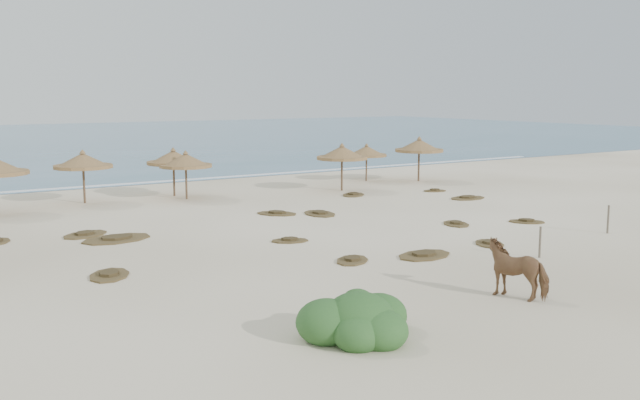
{
  "coord_description": "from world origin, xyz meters",
  "views": [
    {
      "loc": [
        -17.34,
        -20.4,
        5.99
      ],
      "look_at": [
        -1.1,
        5.0,
        1.45
      ],
      "focal_mm": 40.0,
      "sensor_mm": 36.0,
      "label": 1
    }
  ],
  "objects": [
    {
      "name": "scrub_3",
      "position": [
        1.48,
        9.07,
        0.05
      ],
      "size": [
        1.76,
        2.4,
        0.16
      ],
      "rotation": [
        0.0,
        0.0,
        1.41
      ],
      "color": "brown",
      "rests_on": "ground"
    },
    {
      "name": "bush",
      "position": [
        -7.46,
        -6.71,
        0.44
      ],
      "size": [
        3.01,
        2.65,
        1.35
      ],
      "rotation": [
        0.0,
        0.0,
        0.13
      ],
      "color": "#37622A",
      "rests_on": "ground"
    },
    {
      "name": "palapa_4",
      "position": [
        7.34,
        15.71,
        2.3
      ],
      "size": [
        4.09,
        4.09,
        2.96
      ],
      "rotation": [
        0.0,
        0.0,
        0.37
      ],
      "color": "brown",
      "rests_on": "ground"
    },
    {
      "name": "scrub_7",
      "position": [
        6.72,
        13.58,
        0.05
      ],
      "size": [
        2.25,
        2.22,
        0.16
      ],
      "rotation": [
        0.0,
        0.0,
        0.75
      ],
      "color": "brown",
      "rests_on": "ground"
    },
    {
      "name": "scrub_9",
      "position": [
        -0.2,
        -0.76,
        0.05
      ],
      "size": [
        2.57,
        1.9,
        0.16
      ],
      "rotation": [
        0.0,
        0.0,
        0.17
      ],
      "color": "brown",
      "rests_on": "ground"
    },
    {
      "name": "scrub_1",
      "position": [
        -8.92,
        8.35,
        0.05
      ],
      "size": [
        3.25,
        2.42,
        0.16
      ],
      "rotation": [
        0.0,
        0.0,
        0.18
      ],
      "color": "brown",
      "rests_on": "ground"
    },
    {
      "name": "scrub_12",
      "position": [
        3.34,
        -0.61,
        0.05
      ],
      "size": [
        1.79,
        2.0,
        0.16
      ],
      "rotation": [
        0.0,
        0.0,
        1.04
      ],
      "color": "brown",
      "rests_on": "ground"
    },
    {
      "name": "ocean",
      "position": [
        0.0,
        75.0,
        0.0
      ],
      "size": [
        200.0,
        100.0,
        0.01
      ],
      "primitive_type": "cube",
      "color": "#2A5F7E",
      "rests_on": "ground"
    },
    {
      "name": "palapa_2",
      "position": [
        -2.14,
        17.48,
        2.16
      ],
      "size": [
        3.02,
        3.02,
        2.79
      ],
      "rotation": [
        0.0,
        0.0,
        -0.01
      ],
      "color": "brown",
      "rests_on": "ground"
    },
    {
      "name": "scrub_10",
      "position": [
        11.94,
        12.31,
        0.05
      ],
      "size": [
        1.67,
        1.35,
        0.16
      ],
      "rotation": [
        0.0,
        0.0,
        2.82
      ],
      "color": "brown",
      "rests_on": "ground"
    },
    {
      "name": "scrub_13",
      "position": [
        -0.31,
        10.25,
        0.05
      ],
      "size": [
        2.34,
        2.46,
        0.16
      ],
      "rotation": [
        0.0,
        0.0,
        2.24
      ],
      "color": "brown",
      "rests_on": "ground"
    },
    {
      "name": "ground",
      "position": [
        0.0,
        0.0,
        0.0
      ],
      "size": [
        160.0,
        160.0,
        0.0
      ],
      "primitive_type": "plane",
      "color": "white",
      "rests_on": "ground"
    },
    {
      "name": "palapa_3",
      "position": [
        -2.3,
        18.99,
        2.23
      ],
      "size": [
        3.72,
        3.72,
        2.87
      ],
      "rotation": [
        0.0,
        0.0,
        0.24
      ],
      "color": "brown",
      "rests_on": "ground"
    },
    {
      "name": "scrub_0",
      "position": [
        -10.9,
        2.61,
        0.05
      ],
      "size": [
        2.02,
        2.32,
        0.16
      ],
      "rotation": [
        0.0,
        0.0,
        1.1
      ],
      "color": "brown",
      "rests_on": "ground"
    },
    {
      "name": "scrub_5",
      "position": [
        11.48,
        8.99,
        0.05
      ],
      "size": [
        2.32,
        1.54,
        0.16
      ],
      "rotation": [
        0.0,
        0.0,
        0.03
      ],
      "color": "brown",
      "rests_on": "ground"
    },
    {
      "name": "palapa_6",
      "position": [
        14.45,
        16.79,
        2.39
      ],
      "size": [
        4.09,
        4.09,
        3.08
      ],
      "rotation": [
        0.0,
        0.0,
        0.29
      ],
      "color": "brown",
      "rests_on": "ground"
    },
    {
      "name": "scrub_11",
      "position": [
        -2.92,
        0.01,
        0.05
      ],
      "size": [
        2.01,
        1.97,
        0.16
      ],
      "rotation": [
        0.0,
        0.0,
        0.73
      ],
      "color": "brown",
      "rests_on": "ground"
    },
    {
      "name": "palapa_1",
      "position": [
        -7.43,
        19.07,
        2.3
      ],
      "size": [
        3.85,
        3.85,
        2.96
      ],
      "rotation": [
        0.0,
        0.0,
        0.25
      ],
      "color": "brown",
      "rests_on": "ground"
    },
    {
      "name": "scrub_14",
      "position": [
        5.24,
        3.32,
        0.05
      ],
      "size": [
        1.73,
        2.02,
        0.16
      ],
      "rotation": [
        0.0,
        0.0,
        1.13
      ],
      "color": "brown",
      "rests_on": "ground"
    },
    {
      "name": "fence_post_far",
      "position": [
        9.33,
        -1.69,
        0.61
      ],
      "size": [
        0.1,
        0.1,
        1.23
      ],
      "primitive_type": "cylinder",
      "rotation": [
        0.0,
        0.0,
        -0.11
      ],
      "color": "#64584B",
      "rests_on": "ground"
    },
    {
      "name": "foam_line",
      "position": [
        0.0,
        26.0,
        0.0
      ],
      "size": [
        70.0,
        0.6,
        0.01
      ],
      "primitive_type": "cube",
      "color": "silver",
      "rests_on": "ground"
    },
    {
      "name": "palapa_5",
      "position": [
        11.47,
        18.78,
        2.01
      ],
      "size": [
        3.16,
        3.16,
        2.6
      ],
      "rotation": [
        0.0,
        0.0,
        -0.15
      ],
      "color": "brown",
      "rests_on": "ground"
    },
    {
      "name": "scrub_6",
      "position": [
        -9.78,
        9.96,
        0.05
      ],
      "size": [
        2.56,
        2.32,
        0.16
      ],
      "rotation": [
        0.0,
        0.0,
        0.56
      ],
      "color": "brown",
      "rests_on": "ground"
    },
    {
      "name": "scrub_2",
      "position": [
        -3.08,
        4.21,
        0.05
      ],
      "size": [
        1.8,
        1.5,
        0.16
      ],
      "rotation": [
        0.0,
        0.0,
        2.76
      ],
      "color": "brown",
      "rests_on": "ground"
    },
    {
      "name": "fence_post_near",
      "position": [
        3.22,
        -3.22,
        0.58
      ],
      "size": [
        0.11,
        0.11,
        1.16
      ],
      "primitive_type": "cylinder",
      "rotation": [
        0.0,
        0.0,
        -0.37
      ],
      "color": "#64584B",
      "rests_on": "ground"
    },
    {
      "name": "horse",
      "position": [
        -1.35,
        -6.27,
        0.84
      ],
      "size": [
        1.61,
        2.18,
        1.68
      ],
      "primitive_type": "imported",
      "rotation": [
        0.0,
        0.0,
        3.54
      ],
      "color": "olive",
      "rests_on": "ground"
    },
    {
      "name": "scrub_4",
      "position": [
        8.44,
        1.99,
        0.05
      ],
      "size": [
        1.93,
        1.93,
        0.16
      ],
      "rotation": [
        0.0,
        0.0,
        2.35
      ],
      "color": "brown",
      "rests_on": "ground"
    }
  ]
}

